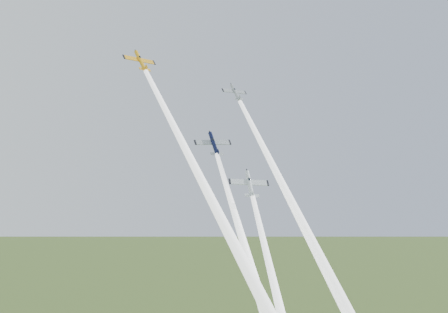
% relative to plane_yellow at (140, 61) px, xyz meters
% --- Properties ---
extents(plane_yellow, '(7.77, 6.07, 6.69)m').
position_rel_plane_yellow_xyz_m(plane_yellow, '(0.00, 0.00, 0.00)').
color(plane_yellow, '#FCAB15').
extents(smoke_trail_yellow, '(4.83, 49.11, 58.80)m').
position_rel_plane_yellow_xyz_m(smoke_trail_yellow, '(1.24, -25.58, -31.09)').
color(smoke_trail_yellow, white).
extents(plane_navy, '(9.93, 8.72, 7.75)m').
position_rel_plane_yellow_xyz_m(plane_navy, '(18.14, -0.89, -16.31)').
color(plane_navy, '#0B1133').
extents(smoke_trail_navy, '(13.49, 38.54, 47.15)m').
position_rel_plane_yellow_xyz_m(smoke_trail_navy, '(12.27, -20.86, -41.58)').
color(smoke_trail_navy, white).
extents(plane_silver_right, '(7.02, 5.56, 5.67)m').
position_rel_plane_yellow_xyz_m(plane_silver_right, '(24.89, -0.19, -3.91)').
color(plane_silver_right, '#A2A9AF').
extents(smoke_trail_silver_right, '(6.97, 43.17, 51.64)m').
position_rel_plane_yellow_xyz_m(smoke_trail_silver_right, '(22.51, -22.72, -31.42)').
color(smoke_trail_silver_right, white).
extents(plane_silver_low, '(10.39, 9.01, 7.58)m').
position_rel_plane_yellow_xyz_m(plane_silver_low, '(16.68, -15.00, -25.39)').
color(plane_silver_low, silver).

